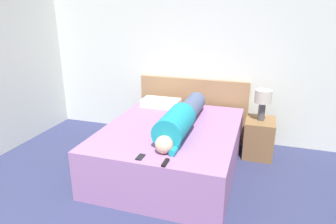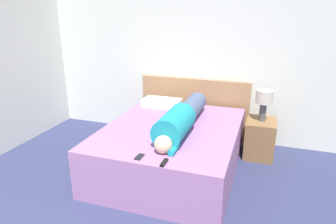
{
  "view_description": "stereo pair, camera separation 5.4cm",
  "coord_description": "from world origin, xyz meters",
  "px_view_note": "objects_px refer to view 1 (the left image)",
  "views": [
    {
      "loc": [
        1.23,
        -0.65,
        2.03
      ],
      "look_at": [
        0.18,
        2.62,
        0.85
      ],
      "focal_mm": 32.0,
      "sensor_mm": 36.0,
      "label": 1
    },
    {
      "loc": [
        1.28,
        -0.63,
        2.03
      ],
      "look_at": [
        0.18,
        2.62,
        0.85
      ],
      "focal_mm": 32.0,
      "sensor_mm": 36.0,
      "label": 2
    }
  ],
  "objects_px": {
    "table_lamp": "(263,99)",
    "pillow_near_headboard": "(161,103)",
    "nightstand": "(259,138)",
    "person_lying": "(181,119)",
    "bed": "(172,148)",
    "tv_remote": "(165,163)",
    "cell_phone": "(140,157)"
  },
  "relations": [
    {
      "from": "nightstand",
      "to": "person_lying",
      "type": "relative_size",
      "value": 0.33
    },
    {
      "from": "table_lamp",
      "to": "nightstand",
      "type": "bearing_deg",
      "value": 0.0
    },
    {
      "from": "bed",
      "to": "tv_remote",
      "type": "xyz_separation_m",
      "value": [
        0.23,
        -0.95,
        0.31
      ]
    },
    {
      "from": "table_lamp",
      "to": "person_lying",
      "type": "xyz_separation_m",
      "value": [
        -0.94,
        -0.82,
        -0.1
      ]
    },
    {
      "from": "nightstand",
      "to": "pillow_near_headboard",
      "type": "relative_size",
      "value": 0.94
    },
    {
      "from": "table_lamp",
      "to": "pillow_near_headboard",
      "type": "height_order",
      "value": "table_lamp"
    },
    {
      "from": "tv_remote",
      "to": "cell_phone",
      "type": "height_order",
      "value": "tv_remote"
    },
    {
      "from": "person_lying",
      "to": "cell_phone",
      "type": "distance_m",
      "value": 0.88
    },
    {
      "from": "nightstand",
      "to": "pillow_near_headboard",
      "type": "bearing_deg",
      "value": 179.72
    },
    {
      "from": "bed",
      "to": "table_lamp",
      "type": "distance_m",
      "value": 1.43
    },
    {
      "from": "person_lying",
      "to": "pillow_near_headboard",
      "type": "relative_size",
      "value": 2.84
    },
    {
      "from": "pillow_near_headboard",
      "to": "cell_phone",
      "type": "distance_m",
      "value": 1.71
    },
    {
      "from": "pillow_near_headboard",
      "to": "tv_remote",
      "type": "xyz_separation_m",
      "value": [
        0.64,
        -1.71,
        -0.05
      ]
    },
    {
      "from": "nightstand",
      "to": "person_lying",
      "type": "xyz_separation_m",
      "value": [
        -0.94,
        -0.82,
        0.47
      ]
    },
    {
      "from": "nightstand",
      "to": "pillow_near_headboard",
      "type": "xyz_separation_m",
      "value": [
        -1.5,
        0.01,
        0.38
      ]
    },
    {
      "from": "cell_phone",
      "to": "bed",
      "type": "bearing_deg",
      "value": 86.66
    },
    {
      "from": "table_lamp",
      "to": "pillow_near_headboard",
      "type": "xyz_separation_m",
      "value": [
        -1.5,
        0.01,
        -0.19
      ]
    },
    {
      "from": "person_lying",
      "to": "cell_phone",
      "type": "bearing_deg",
      "value": -103.13
    },
    {
      "from": "nightstand",
      "to": "pillow_near_headboard",
      "type": "height_order",
      "value": "pillow_near_headboard"
    },
    {
      "from": "table_lamp",
      "to": "pillow_near_headboard",
      "type": "relative_size",
      "value": 0.76
    },
    {
      "from": "pillow_near_headboard",
      "to": "tv_remote",
      "type": "distance_m",
      "value": 1.83
    },
    {
      "from": "nightstand",
      "to": "pillow_near_headboard",
      "type": "distance_m",
      "value": 1.55
    },
    {
      "from": "table_lamp",
      "to": "person_lying",
      "type": "distance_m",
      "value": 1.25
    },
    {
      "from": "nightstand",
      "to": "person_lying",
      "type": "height_order",
      "value": "person_lying"
    },
    {
      "from": "bed",
      "to": "pillow_near_headboard",
      "type": "bearing_deg",
      "value": 118.34
    },
    {
      "from": "person_lying",
      "to": "cell_phone",
      "type": "xyz_separation_m",
      "value": [
        -0.2,
        -0.84,
        -0.14
      ]
    },
    {
      "from": "nightstand",
      "to": "cell_phone",
      "type": "distance_m",
      "value": 2.04
    },
    {
      "from": "pillow_near_headboard",
      "to": "tv_remote",
      "type": "bearing_deg",
      "value": -69.51
    },
    {
      "from": "bed",
      "to": "pillow_near_headboard",
      "type": "xyz_separation_m",
      "value": [
        -0.41,
        0.76,
        0.36
      ]
    },
    {
      "from": "bed",
      "to": "table_lamp",
      "type": "xyz_separation_m",
      "value": [
        1.09,
        0.75,
        0.55
      ]
    },
    {
      "from": "nightstand",
      "to": "cell_phone",
      "type": "height_order",
      "value": "cell_phone"
    },
    {
      "from": "tv_remote",
      "to": "cell_phone",
      "type": "relative_size",
      "value": 1.15
    }
  ]
}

